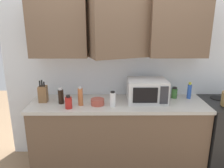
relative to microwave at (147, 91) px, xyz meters
name	(u,v)px	position (x,y,z in m)	size (l,w,h in m)	color
wall_back_with_cabinets	(118,46)	(-0.36, 0.20, 0.53)	(3.04, 0.56, 2.60)	white
counter_run	(118,134)	(-0.36, -0.03, -0.59)	(2.17, 0.63, 0.90)	brown
microwave	(147,91)	(0.00, 0.00, 0.00)	(0.48, 0.37, 0.28)	silver
knife_block	(43,94)	(-1.29, -0.01, -0.04)	(0.11, 0.13, 0.28)	brown
bottle_spice_jar	(80,97)	(-0.81, -0.13, -0.03)	(0.06, 0.06, 0.23)	#BC6638
bottle_white_jar	(113,99)	(-0.43, -0.17, -0.05)	(0.07, 0.07, 0.19)	white
bottle_blue_cleaner	(189,91)	(0.57, 0.10, -0.04)	(0.05, 0.05, 0.22)	#2D56B7
bottle_soy_dark	(61,96)	(-1.06, -0.08, -0.04)	(0.07, 0.07, 0.20)	black
bottle_green_oil	(174,93)	(0.38, 0.12, -0.07)	(0.07, 0.07, 0.15)	#386B2D
bottle_red_sauce	(68,102)	(-0.94, -0.23, -0.07)	(0.08, 0.08, 0.16)	red
bowl_ceramic_small	(98,102)	(-0.61, -0.12, -0.10)	(0.16, 0.16, 0.07)	#B24C3D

